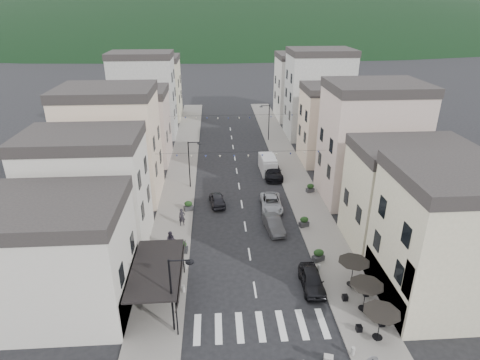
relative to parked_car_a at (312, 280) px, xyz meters
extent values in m
plane|color=black|center=(-4.60, -6.00, -0.72)|extent=(700.00, 700.00, 0.00)
cube|color=slate|center=(-12.10, 26.00, -0.66)|extent=(4.00, 76.00, 0.12)
cube|color=slate|center=(2.90, 26.00, -0.66)|extent=(4.00, 76.00, 0.12)
ellipsoid|color=black|center=(-4.60, 294.00, -0.72)|extent=(640.00, 360.00, 70.00)
cube|color=beige|center=(-20.10, -1.00, 3.28)|extent=(12.00, 8.00, 8.00)
cube|color=#BBB494|center=(9.90, -2.00, 4.28)|extent=(10.00, 8.00, 10.00)
cube|color=black|center=(-12.10, -1.00, 2.48)|extent=(3.60, 7.50, 0.15)
cube|color=black|center=(-10.30, -1.00, 1.98)|extent=(0.34, 7.50, 0.99)
cylinder|color=black|center=(-10.40, -4.50, 0.88)|extent=(0.10, 0.10, 3.20)
cylinder|color=black|center=(-10.40, 2.50, 0.88)|extent=(0.10, 0.10, 3.20)
cube|color=beige|center=(-19.10, 8.00, 4.28)|extent=(10.00, 7.00, 10.00)
cube|color=#262323|center=(-19.10, 8.00, 9.78)|extent=(10.20, 7.14, 1.00)
cube|color=beige|center=(-19.10, 18.00, 5.28)|extent=(10.00, 8.00, 12.00)
cube|color=#262323|center=(-19.10, 18.00, 11.78)|extent=(10.20, 8.16, 1.00)
cube|color=#B59E93|center=(-19.10, 30.00, 4.03)|extent=(10.00, 8.00, 9.50)
cube|color=#262323|center=(-19.10, 30.00, 9.28)|extent=(10.20, 8.16, 1.00)
cube|color=#979792|center=(-19.10, 42.00, 5.78)|extent=(10.00, 7.00, 13.00)
cube|color=#262323|center=(-19.10, 42.00, 12.78)|extent=(10.20, 7.14, 1.00)
cube|color=#BBB494|center=(-19.10, 54.00, 4.78)|extent=(10.00, 9.00, 11.00)
cube|color=#262323|center=(-19.10, 54.00, 10.78)|extent=(10.20, 9.18, 1.00)
cube|color=#BBB494|center=(9.90, 6.00, 3.78)|extent=(10.00, 7.00, 9.00)
cube|color=#262323|center=(9.90, 6.00, 8.78)|extent=(10.20, 7.14, 1.00)
cube|color=#B59E93|center=(9.90, 16.00, 5.53)|extent=(10.00, 8.00, 12.50)
cube|color=#262323|center=(9.90, 16.00, 12.28)|extent=(10.20, 8.16, 1.00)
cube|color=beige|center=(9.90, 28.00, 4.28)|extent=(10.00, 7.00, 10.00)
cube|color=#262323|center=(9.90, 28.00, 9.78)|extent=(10.20, 7.14, 1.00)
cube|color=#979792|center=(9.90, 40.00, 6.03)|extent=(10.00, 8.00, 13.50)
cube|color=#262323|center=(9.90, 40.00, 13.28)|extent=(10.20, 8.16, 1.00)
cube|color=beige|center=(9.90, 52.00, 5.03)|extent=(10.00, 9.00, 11.50)
cube|color=#262323|center=(9.90, 52.00, 11.28)|extent=(10.20, 9.18, 1.00)
cylinder|color=black|center=(3.10, -6.00, 0.55)|extent=(0.06, 0.06, 2.30)
cone|color=black|center=(3.10, -6.00, 1.65)|extent=(2.50, 2.50, 0.55)
cylinder|color=black|center=(3.10, -6.00, -0.23)|extent=(0.70, 0.70, 0.04)
cylinder|color=black|center=(3.10, -3.20, 0.55)|extent=(0.06, 0.06, 2.30)
cone|color=black|center=(3.10, -3.20, 1.65)|extent=(2.50, 2.50, 0.55)
cylinder|color=black|center=(3.10, -3.20, -0.23)|extent=(0.70, 0.70, 0.04)
cylinder|color=black|center=(3.10, -0.40, 0.55)|extent=(0.06, 0.06, 2.30)
cone|color=black|center=(3.10, -0.40, 1.65)|extent=(2.50, 2.50, 0.55)
cylinder|color=black|center=(3.10, -0.40, -0.23)|extent=(0.70, 0.70, 0.04)
cylinder|color=black|center=(-10.70, -4.00, 2.28)|extent=(0.14, 0.14, 6.00)
cylinder|color=black|center=(-10.00, -4.00, 5.18)|extent=(1.40, 0.10, 0.10)
cylinder|color=black|center=(-9.35, -4.00, 5.03)|extent=(0.56, 0.56, 0.08)
cylinder|color=black|center=(-10.70, 20.00, 2.28)|extent=(0.14, 0.14, 6.00)
cylinder|color=black|center=(-10.00, 20.00, 5.18)|extent=(1.40, 0.10, 0.10)
cylinder|color=black|center=(-9.35, 20.00, 5.03)|extent=(0.56, 0.56, 0.08)
cylinder|color=black|center=(1.50, 38.00, 2.28)|extent=(0.14, 0.14, 6.00)
cylinder|color=black|center=(0.80, 38.00, 5.18)|extent=(1.40, 0.10, 0.10)
cylinder|color=black|center=(0.15, 38.00, 5.03)|extent=(0.56, 0.56, 0.08)
cylinder|color=gray|center=(-10.30, 0.00, -0.30)|extent=(0.26, 0.26, 0.60)
cylinder|color=gray|center=(-10.30, 3.00, -0.30)|extent=(0.26, 0.26, 0.60)
cylinder|color=gray|center=(1.10, 2.00, -0.30)|extent=(0.26, 0.26, 0.60)
cylinder|color=gray|center=(1.10, -7.00, -0.30)|extent=(0.26, 0.26, 0.60)
cylinder|color=black|center=(-4.60, 16.00, 5.28)|extent=(19.00, 0.02, 0.02)
cone|color=beige|center=(-13.31, 16.00, 5.09)|extent=(0.28, 0.28, 0.24)
cone|color=navy|center=(-11.72, 16.00, 5.00)|extent=(0.28, 0.28, 0.24)
cone|color=beige|center=(-10.14, 16.00, 4.92)|extent=(0.28, 0.28, 0.24)
cone|color=navy|center=(-8.56, 16.00, 4.86)|extent=(0.28, 0.28, 0.24)
cone|color=beige|center=(-6.97, 16.00, 4.81)|extent=(0.28, 0.28, 0.24)
cone|color=navy|center=(-5.39, 16.00, 4.79)|extent=(0.28, 0.28, 0.24)
cone|color=beige|center=(-3.81, 16.00, 4.79)|extent=(0.28, 0.28, 0.24)
cone|color=navy|center=(-2.22, 16.00, 4.81)|extent=(0.28, 0.28, 0.24)
cone|color=beige|center=(-0.64, 16.00, 4.86)|extent=(0.28, 0.28, 0.24)
cone|color=navy|center=(0.94, 16.00, 4.92)|extent=(0.28, 0.28, 0.24)
cone|color=beige|center=(2.53, 16.00, 5.00)|extent=(0.28, 0.28, 0.24)
cone|color=navy|center=(4.11, 16.00, 5.09)|extent=(0.28, 0.28, 0.24)
cylinder|color=black|center=(-4.60, 32.00, 5.28)|extent=(19.00, 0.02, 0.02)
cone|color=beige|center=(-13.31, 32.00, 5.09)|extent=(0.28, 0.28, 0.24)
cone|color=navy|center=(-11.72, 32.00, 5.00)|extent=(0.28, 0.28, 0.24)
cone|color=beige|center=(-10.14, 32.00, 4.92)|extent=(0.28, 0.28, 0.24)
cone|color=navy|center=(-8.56, 32.00, 4.86)|extent=(0.28, 0.28, 0.24)
cone|color=beige|center=(-6.97, 32.00, 4.81)|extent=(0.28, 0.28, 0.24)
cone|color=navy|center=(-5.39, 32.00, 4.79)|extent=(0.28, 0.28, 0.24)
cone|color=beige|center=(-3.81, 32.00, 4.79)|extent=(0.28, 0.28, 0.24)
cone|color=navy|center=(-2.22, 32.00, 4.81)|extent=(0.28, 0.28, 0.24)
cone|color=beige|center=(-0.64, 32.00, 4.86)|extent=(0.28, 0.28, 0.24)
cone|color=navy|center=(0.94, 32.00, 4.92)|extent=(0.28, 0.28, 0.24)
cone|color=beige|center=(2.53, 32.00, 5.00)|extent=(0.28, 0.28, 0.24)
cone|color=navy|center=(4.11, 32.00, 5.09)|extent=(0.28, 0.28, 0.24)
imported|color=black|center=(0.00, 0.00, 0.00)|extent=(1.77, 4.26, 1.44)
imported|color=#353437|center=(-1.80, 9.06, -0.03)|extent=(2.00, 4.35, 1.38)
imported|color=#96989E|center=(-1.39, 13.76, -0.03)|extent=(2.52, 5.09, 1.39)
imported|color=black|center=(0.00, 22.78, 0.09)|extent=(2.34, 5.65, 1.63)
imported|color=black|center=(-7.40, 15.05, -0.06)|extent=(2.06, 4.06, 1.33)
cube|color=#BDBDBF|center=(-0.40, 24.54, 0.28)|extent=(2.05, 4.88, 2.01)
cube|color=#BDBDBF|center=(-0.38, 23.94, 1.34)|extent=(1.96, 3.27, 0.50)
cylinder|color=black|center=(-1.15, 22.70, -0.37)|extent=(0.27, 0.71, 0.70)
cylinder|color=black|center=(0.46, 22.75, -0.37)|extent=(0.27, 0.71, 0.70)
cylinder|color=black|center=(-1.26, 26.32, -0.37)|extent=(0.27, 0.71, 0.70)
cylinder|color=black|center=(0.35, 26.37, -0.37)|extent=(0.27, 0.71, 0.70)
imported|color=black|center=(-11.07, 10.51, 0.33)|extent=(0.77, 0.60, 1.86)
imported|color=#241F2A|center=(-11.78, 6.08, 0.34)|extent=(0.97, 0.79, 1.88)
cube|color=#9B9793|center=(-0.60, -7.35, -0.50)|extent=(0.71, 0.62, 0.45)
cube|color=#28292B|center=(-10.78, 5.58, -0.34)|extent=(1.10, 0.70, 0.52)
ellipsoid|color=black|center=(-10.78, 5.58, 0.23)|extent=(0.92, 0.58, 0.67)
cube|color=#2D2D2F|center=(-10.60, 13.75, -0.35)|extent=(1.13, 0.86, 0.50)
ellipsoid|color=black|center=(-10.60, 13.75, 0.20)|extent=(0.88, 0.56, 0.64)
cube|color=#29292B|center=(1.40, 3.44, -0.34)|extent=(1.19, 0.95, 0.52)
ellipsoid|color=black|center=(1.40, 3.44, 0.23)|extent=(0.92, 0.58, 0.67)
cube|color=#2C2B2E|center=(1.40, 9.44, -0.36)|extent=(1.11, 0.87, 0.49)
ellipsoid|color=black|center=(1.40, 9.44, 0.18)|extent=(0.87, 0.55, 0.63)
cube|color=#303032|center=(3.89, 17.48, -0.36)|extent=(1.07, 0.79, 0.48)
ellipsoid|color=black|center=(3.89, 17.48, 0.16)|extent=(0.84, 0.54, 0.61)
camera|label=1|loc=(-7.52, -25.78, 20.42)|focal=30.00mm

